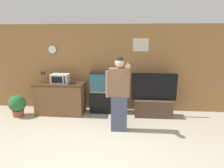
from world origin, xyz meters
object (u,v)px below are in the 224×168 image
aquarium_on_stand (104,92)px  person_standing (119,93)px  counter_island (60,98)px  tv_on_stand (153,104)px  potted_plant (17,105)px  microwave (60,79)px  knife_block (43,78)px

aquarium_on_stand → person_standing: 1.32m
person_standing → counter_island: bearing=151.4°
counter_island → person_standing: (1.78, -0.97, 0.48)m
counter_island → tv_on_stand: bearing=-0.1°
aquarium_on_stand → potted_plant: (-2.44, -0.54, -0.27)m
aquarium_on_stand → tv_on_stand: tv_on_stand is taller
person_standing → potted_plant: (-2.94, 0.64, -0.60)m
microwave → tv_on_stand: size_ratio=0.40×
aquarium_on_stand → tv_on_stand: 1.48m
knife_block → aquarium_on_stand: size_ratio=0.27×
counter_island → tv_on_stand: size_ratio=1.12×
counter_island → potted_plant: bearing=-164.2°
microwave → aquarium_on_stand: size_ratio=0.41×
knife_block → microwave: bearing=-4.6°
tv_on_stand → potted_plant: (-3.88, -0.32, -0.03)m
person_standing → potted_plant: 3.07m
microwave → potted_plant: (-1.19, -0.34, -0.71)m
microwave → potted_plant: size_ratio=0.81×
tv_on_stand → person_standing: 1.46m
knife_block → counter_island: bearing=-6.7°
person_standing → microwave: bearing=150.7°
knife_block → potted_plant: size_ratio=0.53×
person_standing → potted_plant: bearing=167.7°
microwave → potted_plant: bearing=-163.8°
microwave → person_standing: (1.75, -0.99, -0.11)m
potted_plant → tv_on_stand: bearing=4.7°
knife_block → tv_on_stand: (3.22, -0.07, -0.67)m
microwave → potted_plant: 1.43m
tv_on_stand → microwave: bearing=179.5°
counter_island → person_standing: bearing=-28.6°
aquarium_on_stand → tv_on_stand: bearing=-8.4°
tv_on_stand → potted_plant: bearing=-175.3°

